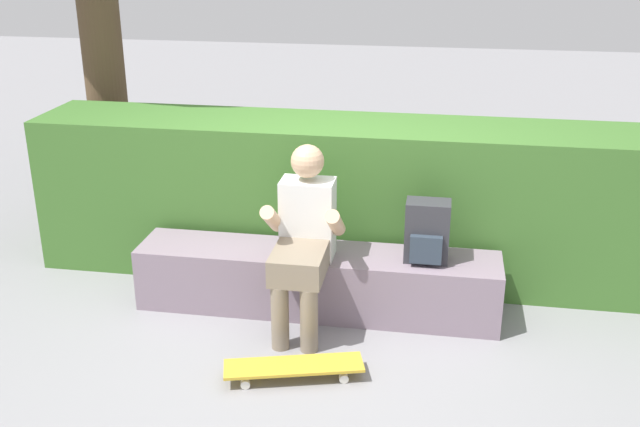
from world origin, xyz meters
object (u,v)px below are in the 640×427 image
(backpack_on_bench, at_px, (427,232))
(skateboard_near_person, at_px, (294,367))
(person_skater, at_px, (304,235))
(bench_main, at_px, (317,281))

(backpack_on_bench, bearing_deg, skateboard_near_person, -130.23)
(person_skater, bearing_deg, skateboard_near_person, -84.79)
(person_skater, relative_size, skateboard_near_person, 1.42)
(person_skater, distance_m, backpack_on_bench, 0.79)
(bench_main, relative_size, skateboard_near_person, 2.93)
(person_skater, distance_m, skateboard_near_person, 0.84)
(bench_main, bearing_deg, person_skater, -102.75)
(person_skater, height_order, backpack_on_bench, person_skater)
(skateboard_near_person, bearing_deg, person_skater, 95.21)
(bench_main, bearing_deg, backpack_on_bench, -0.76)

